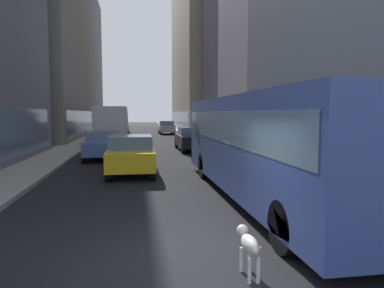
% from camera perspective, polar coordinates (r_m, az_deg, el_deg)
% --- Properties ---
extents(ground_plane, '(120.00, 120.00, 0.00)m').
position_cam_1_polar(ground_plane, '(41.36, -7.73, 1.40)').
color(ground_plane, black).
extents(sidewalk_left, '(2.40, 110.00, 0.15)m').
position_cam_1_polar(sidewalk_left, '(41.61, -15.61, 1.38)').
color(sidewalk_left, '#9E9991').
rests_on(sidewalk_left, ground).
extents(sidewalk_right, '(2.40, 110.00, 0.15)m').
position_cam_1_polar(sidewalk_right, '(41.89, 0.09, 1.59)').
color(sidewalk_right, gray).
rests_on(sidewalk_right, ground).
extents(building_left_mid, '(11.17, 19.82, 26.25)m').
position_cam_1_polar(building_left_mid, '(40.76, -25.87, 19.52)').
color(building_left_mid, gray).
rests_on(building_left_mid, ground).
extents(building_left_far, '(9.73, 21.36, 21.85)m').
position_cam_1_polar(building_left_far, '(60.72, -19.88, 12.61)').
color(building_left_far, slate).
rests_on(building_left_far, ground).
extents(building_right_far, '(11.53, 22.50, 38.97)m').
position_cam_1_polar(building_right_far, '(61.57, 3.55, 20.94)').
color(building_right_far, '#A0937F').
rests_on(building_right_far, ground).
extents(transit_bus, '(2.78, 11.53, 3.05)m').
position_cam_1_polar(transit_bus, '(10.79, 11.50, 0.70)').
color(transit_bus, '#33478C').
rests_on(transit_bus, ground).
extents(car_red_coupe, '(1.90, 4.10, 1.62)m').
position_cam_1_polar(car_red_coupe, '(41.75, -11.61, 2.51)').
color(car_red_coupe, red).
rests_on(car_red_coupe, ground).
extents(car_yellow_taxi, '(1.90, 4.72, 1.62)m').
position_cam_1_polar(car_yellow_taxi, '(15.44, -9.83, -1.55)').
color(car_yellow_taxi, yellow).
rests_on(car_yellow_taxi, ground).
extents(car_silver_sedan, '(1.84, 4.02, 1.62)m').
position_cam_1_polar(car_silver_sedan, '(43.71, -4.14, 2.70)').
color(car_silver_sedan, '#B7BABF').
rests_on(car_silver_sedan, ground).
extents(car_blue_hatchback, '(1.79, 4.49, 1.62)m').
position_cam_1_polar(car_blue_hatchback, '(20.60, -14.12, -0.01)').
color(car_blue_hatchback, '#4C6BB7').
rests_on(car_blue_hatchback, ground).
extents(car_black_suv, '(1.86, 4.39, 1.62)m').
position_cam_1_polar(car_black_suv, '(24.17, -0.07, 0.86)').
color(car_black_suv, black).
rests_on(car_black_suv, ground).
extents(car_grey_wagon, '(1.85, 4.39, 1.62)m').
position_cam_1_polar(car_grey_wagon, '(47.76, -11.30, 2.81)').
color(car_grey_wagon, slate).
rests_on(car_grey_wagon, ground).
extents(box_truck, '(2.30, 7.50, 3.05)m').
position_cam_1_polar(box_truck, '(28.78, -12.73, 3.09)').
color(box_truck, '#19519E').
rests_on(box_truck, ground).
extents(dalmatian_dog, '(0.22, 0.96, 0.72)m').
position_cam_1_polar(dalmatian_dog, '(5.86, 9.09, -15.60)').
color(dalmatian_dog, white).
rests_on(dalmatian_dog, ground).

